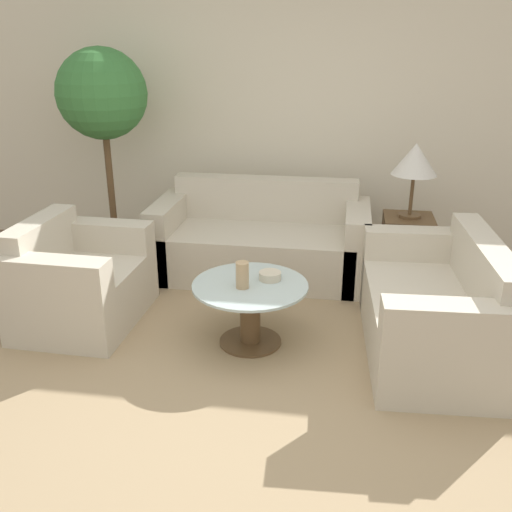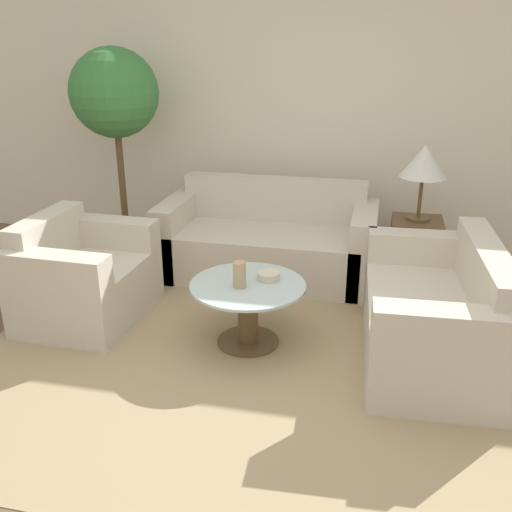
{
  "view_description": "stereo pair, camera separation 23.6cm",
  "coord_description": "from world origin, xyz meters",
  "px_view_note": "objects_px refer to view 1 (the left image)",
  "views": [
    {
      "loc": [
        0.5,
        -2.64,
        2.01
      ],
      "look_at": [
        -0.08,
        1.02,
        0.55
      ],
      "focal_mm": 40.0,
      "sensor_mm": 36.0,
      "label": 1
    },
    {
      "loc": [
        0.73,
        -2.6,
        2.01
      ],
      "look_at": [
        -0.08,
        1.02,
        0.55
      ],
      "focal_mm": 40.0,
      "sensor_mm": 36.0,
      "label": 2
    }
  ],
  "objects_px": {
    "coffee_table": "(250,306)",
    "bowl": "(270,276)",
    "armchair": "(76,285)",
    "vase": "(242,275)",
    "loveseat": "(440,313)",
    "potted_plant": "(103,105)",
    "table_lamp": "(415,161)",
    "sofa_main": "(262,243)"
  },
  "relations": [
    {
      "from": "armchair",
      "to": "vase",
      "type": "height_order",
      "value": "armchair"
    },
    {
      "from": "table_lamp",
      "to": "bowl",
      "type": "distance_m",
      "value": 1.63
    },
    {
      "from": "table_lamp",
      "to": "bowl",
      "type": "xyz_separation_m",
      "value": [
        -1.01,
        -1.14,
        -0.58
      ]
    },
    {
      "from": "bowl",
      "to": "sofa_main",
      "type": "bearing_deg",
      "value": 101.18
    },
    {
      "from": "loveseat",
      "to": "coffee_table",
      "type": "xyz_separation_m",
      "value": [
        -1.25,
        -0.1,
        0.01
      ]
    },
    {
      "from": "vase",
      "to": "bowl",
      "type": "distance_m",
      "value": 0.23
    },
    {
      "from": "vase",
      "to": "bowl",
      "type": "height_order",
      "value": "vase"
    },
    {
      "from": "potted_plant",
      "to": "table_lamp",
      "type": "bearing_deg",
      "value": -2.66
    },
    {
      "from": "coffee_table",
      "to": "table_lamp",
      "type": "xyz_separation_m",
      "value": [
        1.13,
        1.24,
        0.77
      ]
    },
    {
      "from": "sofa_main",
      "to": "bowl",
      "type": "xyz_separation_m",
      "value": [
        0.23,
        -1.16,
        0.19
      ]
    },
    {
      "from": "table_lamp",
      "to": "armchair",
      "type": "bearing_deg",
      "value": -155.9
    },
    {
      "from": "loveseat",
      "to": "table_lamp",
      "type": "xyz_separation_m",
      "value": [
        -0.13,
        1.14,
        0.77
      ]
    },
    {
      "from": "table_lamp",
      "to": "sofa_main",
      "type": "bearing_deg",
      "value": 179.03
    },
    {
      "from": "armchair",
      "to": "vase",
      "type": "bearing_deg",
      "value": -97.66
    },
    {
      "from": "armchair",
      "to": "bowl",
      "type": "bearing_deg",
      "value": -90.36
    },
    {
      "from": "coffee_table",
      "to": "vase",
      "type": "distance_m",
      "value": 0.26
    },
    {
      "from": "coffee_table",
      "to": "potted_plant",
      "type": "distance_m",
      "value": 2.33
    },
    {
      "from": "armchair",
      "to": "potted_plant",
      "type": "height_order",
      "value": "potted_plant"
    },
    {
      "from": "table_lamp",
      "to": "potted_plant",
      "type": "relative_size",
      "value": 0.32
    },
    {
      "from": "potted_plant",
      "to": "vase",
      "type": "relative_size",
      "value": 10.69
    },
    {
      "from": "coffee_table",
      "to": "potted_plant",
      "type": "relative_size",
      "value": 0.41
    },
    {
      "from": "loveseat",
      "to": "potted_plant",
      "type": "distance_m",
      "value": 3.25
    },
    {
      "from": "potted_plant",
      "to": "coffee_table",
      "type": "bearing_deg",
      "value": -41.97
    },
    {
      "from": "armchair",
      "to": "vase",
      "type": "xyz_separation_m",
      "value": [
        1.28,
        -0.2,
        0.25
      ]
    },
    {
      "from": "loveseat",
      "to": "vase",
      "type": "distance_m",
      "value": 1.33
    },
    {
      "from": "vase",
      "to": "armchair",
      "type": "bearing_deg",
      "value": 170.91
    },
    {
      "from": "potted_plant",
      "to": "bowl",
      "type": "relative_size",
      "value": 12.61
    },
    {
      "from": "coffee_table",
      "to": "bowl",
      "type": "distance_m",
      "value": 0.24
    },
    {
      "from": "potted_plant",
      "to": "vase",
      "type": "xyz_separation_m",
      "value": [
        1.47,
        -1.42,
        -0.89
      ]
    },
    {
      "from": "sofa_main",
      "to": "armchair",
      "type": "distance_m",
      "value": 1.64
    },
    {
      "from": "vase",
      "to": "bowl",
      "type": "bearing_deg",
      "value": 44.68
    },
    {
      "from": "potted_plant",
      "to": "bowl",
      "type": "xyz_separation_m",
      "value": [
        1.63,
        -1.26,
        -0.96
      ]
    },
    {
      "from": "loveseat",
      "to": "bowl",
      "type": "distance_m",
      "value": 1.15
    },
    {
      "from": "armchair",
      "to": "bowl",
      "type": "relative_size",
      "value": 6.67
    },
    {
      "from": "sofa_main",
      "to": "coffee_table",
      "type": "distance_m",
      "value": 1.26
    },
    {
      "from": "coffee_table",
      "to": "sofa_main",
      "type": "bearing_deg",
      "value": 94.95
    },
    {
      "from": "coffee_table",
      "to": "bowl",
      "type": "bearing_deg",
      "value": 39.3
    },
    {
      "from": "coffee_table",
      "to": "table_lamp",
      "type": "distance_m",
      "value": 1.84
    },
    {
      "from": "vase",
      "to": "bowl",
      "type": "relative_size",
      "value": 1.18
    },
    {
      "from": "loveseat",
      "to": "potted_plant",
      "type": "relative_size",
      "value": 0.78
    },
    {
      "from": "coffee_table",
      "to": "bowl",
      "type": "height_order",
      "value": "bowl"
    },
    {
      "from": "sofa_main",
      "to": "coffee_table",
      "type": "height_order",
      "value": "sofa_main"
    }
  ]
}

